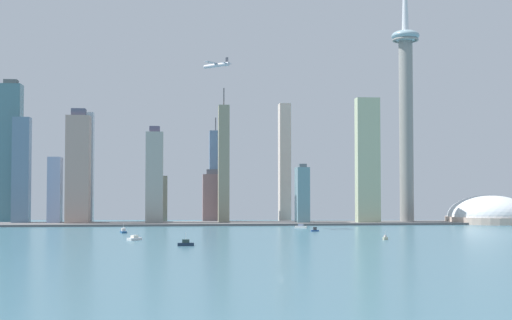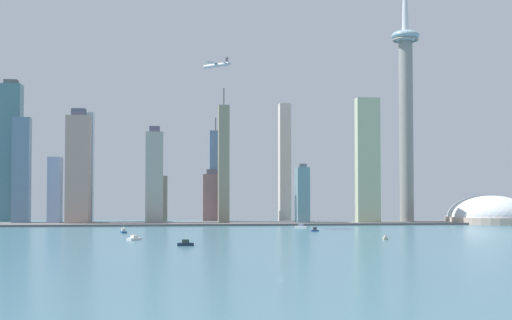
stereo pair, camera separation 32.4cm
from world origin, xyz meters
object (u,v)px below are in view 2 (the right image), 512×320
Objects in this scene: skyscraper_6 at (285,162)px; skyscraper_10 at (55,191)px; stadium_dome at (489,217)px; skyscraper_8 at (224,164)px; boat_6 at (123,231)px; skyscraper_1 at (154,177)px; skyscraper_3 at (159,199)px; skyscraper_5 at (215,176)px; skyscraper_0 at (78,169)px; airplane at (216,65)px; skyscraper_2 at (212,197)px; skyscraper_4 at (302,195)px; boat_3 at (134,238)px; skyscraper_12 at (368,161)px; boat_0 at (315,230)px; skyscraper_9 at (22,171)px; boat_2 at (301,227)px; observation_tower at (406,95)px; boat_4 at (186,243)px; skyscraper_11 at (10,153)px; boat_1 at (385,238)px; skyscraper_7 at (83,168)px.

skyscraper_6 is 1.96× the size of skyscraper_10.
stadium_dome is 335.08m from skyscraper_8.
skyscraper_6 is 332.01m from boat_6.
stadium_dome is 461.85m from boat_6.
skyscraper_1 is 58.65m from skyscraper_3.
boat_6 is at bearing -111.36° from skyscraper_5.
skyscraper_0 is at bearing -150.68° from skyscraper_3.
skyscraper_6 is 239.18m from airplane.
skyscraper_4 is at bearing -28.88° from skyscraper_2.
boat_3 is at bearing -91.26° from skyscraper_1.
boat_3 is (-261.99, -252.28, -74.86)m from skyscraper_12.
boat_0 is 207.33m from airplane.
skyscraper_3 is 182.70m from skyscraper_4.
skyscraper_0 is 9.84× the size of boat_3.
skyscraper_4 is 0.57× the size of skyscraper_9.
airplane reaches higher than skyscraper_3.
skyscraper_12 is (78.85, -7.72, 41.31)m from skyscraper_4.
boat_6 is 0.60× the size of airplane.
boat_2 is (279.22, -110.23, -38.68)m from skyscraper_10.
observation_tower is at bearing 0.59° from skyscraper_1.
skyscraper_8 is 353.75m from boat_4.
airplane is (249.33, -154.22, 87.66)m from skyscraper_11.
observation_tower is 326.51m from skyscraper_1.
skyscraper_8 is 0.93× the size of skyscraper_11.
skyscraper_0 is 16.98× the size of boat_0.
boat_2 is (-95.37, -81.03, -74.72)m from skyscraper_12.
skyscraper_4 is 319.79m from boat_3.
skyscraper_6 reaches higher than boat_6.
boat_0 is (-246.93, -151.09, -6.27)m from stadium_dome.
observation_tower reaches higher than airplane.
skyscraper_2 reaches higher than boat_2.
skyscraper_9 is 473.84m from boat_1.
skyscraper_10 is at bearing -158.29° from skyscraper_5.
skyscraper_11 is (-22.09, 36.80, 23.50)m from skyscraper_9.
skyscraper_10 reaches higher than boat_3.
skyscraper_3 reaches higher than boat_2.
skyscraper_12 is 8.47× the size of boat_6.
skyscraper_5 is at bearing 8.13° from skyscraper_11.
skyscraper_7 is (-92.95, -12.95, 38.82)m from skyscraper_3.
skyscraper_4 is 2.43× the size of airplane.
skyscraper_2 is 8.33× the size of boat_0.
skyscraper_4 is 111.32m from skyscraper_6.
skyscraper_0 is 1.17× the size of skyscraper_1.
skyscraper_2 is 236.77m from boat_6.
skyscraper_9 is (-162.64, -32.22, 34.55)m from skyscraper_3.
stadium_dome is 0.78× the size of skyscraper_7.
skyscraper_5 is at bearing 94.38° from skyscraper_8.
skyscraper_3 is at bearing -18.10° from boat_6.
boat_1 is at bearing -82.27° from boat_0.
skyscraper_3 is 385.89m from boat_4.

